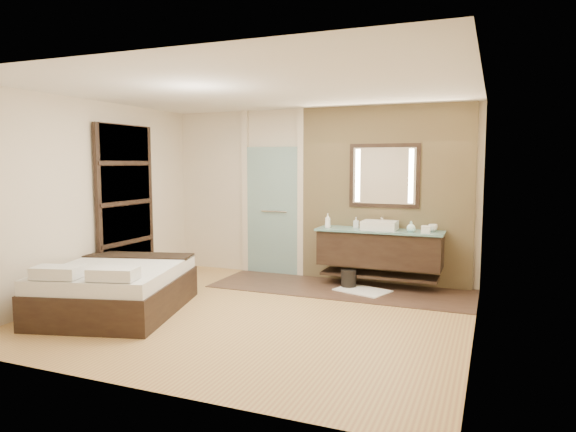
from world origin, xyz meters
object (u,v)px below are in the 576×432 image
at_px(bed, 117,288).
at_px(waste_bin, 348,279).
at_px(mirror_unit, 384,176).
at_px(vanity, 379,249).

height_order(bed, waste_bin, bed).
distance_m(mirror_unit, waste_bin, 1.64).
bearing_deg(mirror_unit, bed, -135.31).
distance_m(vanity, bed, 3.71).
height_order(mirror_unit, bed, mirror_unit).
distance_m(mirror_unit, bed, 4.10).
bearing_deg(waste_bin, vanity, 30.66).
distance_m(vanity, mirror_unit, 1.10).
relative_size(mirror_unit, waste_bin, 3.84).
xyz_separation_m(mirror_unit, waste_bin, (-0.40, -0.48, -1.51)).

